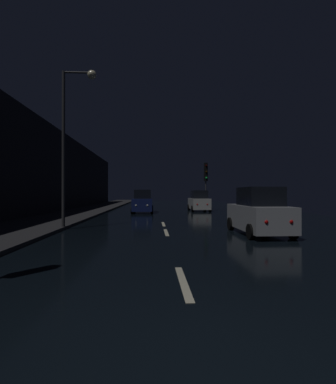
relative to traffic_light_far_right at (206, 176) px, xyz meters
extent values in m
cube|color=black|center=(-4.87, -1.41, -3.62)|extent=(26.74, 84.00, 0.02)
cube|color=#28282B|center=(-12.04, -1.41, -3.53)|extent=(4.40, 84.00, 0.15)
cube|color=black|center=(-14.64, -4.91, 0.30)|extent=(0.80, 63.00, 7.80)
cube|color=beige|center=(-4.87, -22.91, -3.60)|extent=(0.16, 2.20, 0.01)
cube|color=beige|center=(-4.87, -15.74, -3.60)|extent=(0.16, 2.20, 0.01)
cube|color=beige|center=(-4.87, -12.32, -3.60)|extent=(0.16, 2.20, 0.01)
cylinder|color=#38383A|center=(0.00, 0.02, -2.08)|extent=(0.12, 0.12, 3.05)
cube|color=black|center=(0.00, 0.02, 0.40)|extent=(0.36, 0.39, 1.90)
sphere|color=black|center=(0.03, -0.16, 1.03)|extent=(0.22, 0.22, 0.22)
sphere|color=black|center=(0.03, -0.16, 0.40)|extent=(0.22, 0.22, 0.22)
sphere|color=#19D84C|center=(0.03, -0.16, -0.24)|extent=(0.22, 0.22, 0.22)
cylinder|color=#2D2D30|center=(-9.94, -14.43, 0.35)|extent=(0.16, 0.16, 7.91)
cylinder|color=#2D2D30|center=(-9.24, -14.43, 4.25)|extent=(1.40, 0.10, 0.10)
sphere|color=beige|center=(-8.54, -14.43, 4.15)|extent=(0.44, 0.44, 0.44)
cube|color=#141E51|center=(-6.43, -2.63, -2.85)|extent=(1.77, 4.12, 1.08)
cube|color=black|center=(-6.43, -2.48, -1.89)|extent=(1.50, 2.06, 0.82)
cylinder|color=black|center=(-5.57, -4.07, -3.29)|extent=(0.22, 0.63, 0.63)
cylinder|color=black|center=(-7.30, -4.07, -3.29)|extent=(0.22, 0.63, 0.63)
cylinder|color=black|center=(-5.57, -1.19, -3.29)|extent=(0.22, 0.63, 0.63)
cylinder|color=black|center=(-7.30, -1.19, -3.29)|extent=(0.22, 0.63, 0.63)
sphere|color=white|center=(-5.94, -4.65, -2.85)|extent=(0.18, 0.18, 0.18)
sphere|color=white|center=(-6.92, -4.65, -2.85)|extent=(0.18, 0.18, 0.18)
sphere|color=red|center=(-5.94, -0.61, -2.85)|extent=(0.18, 0.18, 0.18)
sphere|color=red|center=(-6.92, -0.61, -2.85)|extent=(0.18, 0.18, 0.18)
cube|color=silver|center=(-0.80, -0.43, -2.86)|extent=(1.73, 4.04, 1.06)
cube|color=black|center=(-0.80, -0.58, -1.93)|extent=(1.47, 2.02, 0.81)
cylinder|color=black|center=(-1.65, 0.98, -3.30)|extent=(0.21, 0.62, 0.62)
cylinder|color=black|center=(0.05, 0.98, -3.30)|extent=(0.21, 0.62, 0.62)
cylinder|color=black|center=(-1.65, -1.85, -3.30)|extent=(0.21, 0.62, 0.62)
cylinder|color=black|center=(0.05, -1.85, -3.30)|extent=(0.21, 0.62, 0.62)
sphere|color=slate|center=(-1.28, 1.55, -2.86)|extent=(0.17, 0.17, 0.17)
sphere|color=slate|center=(-0.33, 1.55, -2.86)|extent=(0.17, 0.17, 0.17)
sphere|color=red|center=(-1.28, -2.41, -2.86)|extent=(0.17, 0.17, 0.17)
sphere|color=red|center=(-0.33, -2.41, -2.86)|extent=(0.17, 0.17, 0.17)
cube|color=#A5A8AD|center=(-0.80, -16.44, -2.86)|extent=(1.73, 4.03, 1.06)
cube|color=black|center=(-0.80, -16.58, -1.93)|extent=(1.47, 2.02, 0.81)
cylinder|color=black|center=(-1.65, -15.02, -3.30)|extent=(0.21, 0.61, 0.61)
cylinder|color=black|center=(0.04, -15.02, -3.30)|extent=(0.21, 0.61, 0.61)
cylinder|color=black|center=(-1.65, -17.85, -3.30)|extent=(0.21, 0.61, 0.61)
cylinder|color=black|center=(0.04, -17.85, -3.30)|extent=(0.21, 0.61, 0.61)
sphere|color=slate|center=(-1.28, -14.46, -2.86)|extent=(0.17, 0.17, 0.17)
sphere|color=slate|center=(-0.33, -14.46, -2.86)|extent=(0.17, 0.17, 0.17)
sphere|color=red|center=(-1.28, -18.41, -2.86)|extent=(0.17, 0.17, 0.17)
sphere|color=red|center=(-0.33, -18.41, -2.86)|extent=(0.17, 0.17, 0.17)
camera|label=1|loc=(-5.49, -28.57, -1.79)|focal=26.10mm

